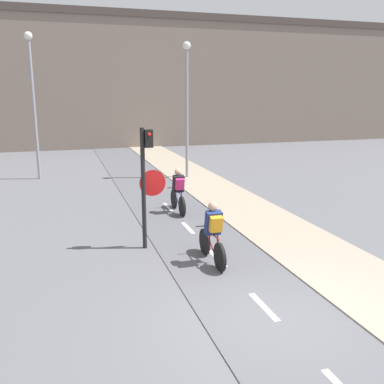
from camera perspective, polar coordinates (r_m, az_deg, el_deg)
ground_plane at (r=7.98m, az=11.19°, el=-16.51°), size 120.00×120.00×0.00m
bike_lane at (r=7.98m, az=11.17°, el=-16.43°), size 2.56×60.00×0.02m
building_row_background at (r=33.87m, az=-11.53°, el=14.27°), size 60.00×5.20×9.55m
traffic_light_pole at (r=10.72m, az=-6.09°, el=2.29°), size 0.67×0.25×3.09m
street_lamp_far at (r=20.85m, az=-20.48°, el=12.51°), size 0.36×0.36×6.51m
street_lamp_sidewalk at (r=19.85m, az=-0.70°, el=12.74°), size 0.36×0.36×6.14m
cyclist_near at (r=9.96m, az=2.79°, el=-5.66°), size 0.46×1.73×1.49m
cyclist_far at (r=14.18m, az=-1.85°, el=0.01°), size 0.46×1.71×1.48m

